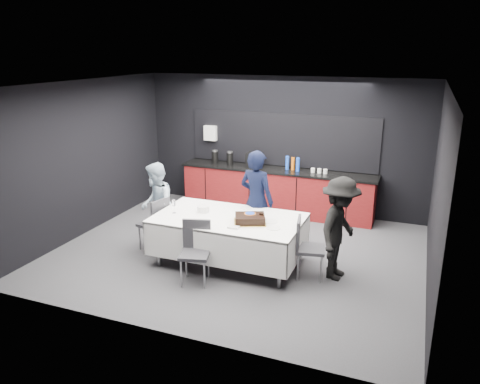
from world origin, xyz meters
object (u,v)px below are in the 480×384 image
(champagne_flute, at_px, (174,204))
(person_center, at_px, (257,200))
(plate_stack, at_px, (203,209))
(chair_left, at_px, (156,220))
(party_table, at_px, (229,225))
(person_right, at_px, (339,229))
(person_left, at_px, (156,205))
(chair_right, at_px, (305,243))
(chair_near, at_px, (196,247))
(cake_assembly, at_px, (250,219))

(champagne_flute, xyz_separation_m, person_center, (1.11, 0.85, -0.07))
(plate_stack, xyz_separation_m, chair_left, (-0.85, -0.07, -0.30))
(party_table, xyz_separation_m, person_right, (1.72, 0.13, 0.14))
(chair_left, height_order, person_left, person_left)
(party_table, distance_m, champagne_flute, 0.95)
(plate_stack, relative_size, person_left, 0.13)
(chair_right, xyz_separation_m, chair_near, (-1.47, -0.71, 0.00))
(chair_left, relative_size, person_left, 0.62)
(chair_right, relative_size, person_left, 0.62)
(party_table, bearing_deg, champagne_flute, -170.84)
(champagne_flute, bearing_deg, person_left, 148.33)
(person_center, distance_m, person_right, 1.61)
(chair_near, xyz_separation_m, person_center, (0.44, 1.44, 0.33))
(cake_assembly, bearing_deg, champagne_flute, -178.05)
(plate_stack, bearing_deg, champagne_flute, -151.09)
(plate_stack, relative_size, chair_left, 0.21)
(chair_near, bearing_deg, party_table, 73.36)
(champagne_flute, bearing_deg, chair_left, 160.39)
(chair_near, distance_m, person_left, 1.53)
(party_table, height_order, person_center, person_center)
(cake_assembly, height_order, person_left, person_left)
(chair_left, bearing_deg, chair_near, -33.85)
(party_table, distance_m, person_center, 0.78)
(chair_left, distance_m, person_center, 1.73)
(champagne_flute, distance_m, chair_left, 0.62)
(chair_near, bearing_deg, person_right, 23.96)
(plate_stack, height_order, chair_right, chair_right)
(person_center, xyz_separation_m, person_right, (1.50, -0.58, -0.08))
(cake_assembly, xyz_separation_m, plate_stack, (-0.88, 0.18, -0.01))
(party_table, xyz_separation_m, person_left, (-1.43, 0.19, 0.10))
(party_table, xyz_separation_m, person_center, (0.22, 0.71, 0.22))
(champagne_flute, bearing_deg, chair_near, -41.27)
(plate_stack, bearing_deg, person_right, 1.18)
(party_table, height_order, chair_near, chair_near)
(person_center, bearing_deg, cake_assembly, 116.02)
(chair_left, bearing_deg, person_right, 2.15)
(person_right, bearing_deg, person_left, 98.14)
(chair_right, height_order, person_left, person_left)
(party_table, relative_size, plate_stack, 11.77)
(person_right, bearing_deg, champagne_flute, 105.13)
(chair_near, distance_m, person_center, 1.54)
(cake_assembly, bearing_deg, person_center, 102.40)
(person_center, bearing_deg, chair_left, 37.77)
(plate_stack, distance_m, chair_left, 0.91)
(party_table, height_order, chair_left, chair_left)
(chair_near, bearing_deg, champagne_flute, 138.73)
(person_center, height_order, person_right, person_center)
(cake_assembly, relative_size, person_center, 0.34)
(champagne_flute, distance_m, chair_near, 0.98)
(champagne_flute, height_order, chair_near, champagne_flute)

